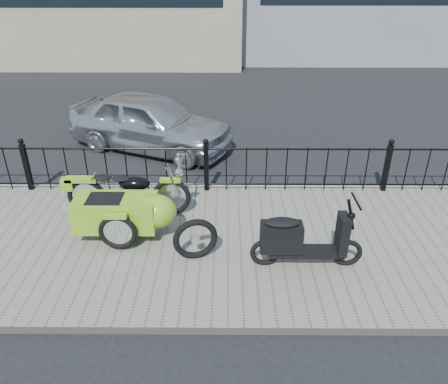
{
  "coord_description": "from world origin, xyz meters",
  "views": [
    {
      "loc": [
        0.4,
        -6.39,
        4.18
      ],
      "look_at": [
        0.35,
        -0.1,
        0.81
      ],
      "focal_mm": 35.0,
      "sensor_mm": 36.0,
      "label": 1
    }
  ],
  "objects_px": {
    "scooter": "(299,241)",
    "sedan_car": "(150,122)",
    "spare_tire": "(195,239)",
    "motorcycle_sidecar": "(129,208)"
  },
  "relations": [
    {
      "from": "scooter",
      "to": "sedan_car",
      "type": "height_order",
      "value": "sedan_car"
    },
    {
      "from": "scooter",
      "to": "spare_tire",
      "type": "xyz_separation_m",
      "value": [
        -1.53,
        0.16,
        -0.09
      ]
    },
    {
      "from": "scooter",
      "to": "spare_tire",
      "type": "height_order",
      "value": "scooter"
    },
    {
      "from": "spare_tire",
      "to": "sedan_car",
      "type": "distance_m",
      "value": 4.87
    },
    {
      "from": "motorcycle_sidecar",
      "to": "sedan_car",
      "type": "xyz_separation_m",
      "value": [
        -0.26,
        3.96,
        0.1
      ]
    },
    {
      "from": "scooter",
      "to": "spare_tire",
      "type": "relative_size",
      "value": 2.42
    },
    {
      "from": "motorcycle_sidecar",
      "to": "scooter",
      "type": "height_order",
      "value": "scooter"
    },
    {
      "from": "motorcycle_sidecar",
      "to": "spare_tire",
      "type": "bearing_deg",
      "value": -31.96
    },
    {
      "from": "motorcycle_sidecar",
      "to": "sedan_car",
      "type": "distance_m",
      "value": 3.97
    },
    {
      "from": "motorcycle_sidecar",
      "to": "scooter",
      "type": "bearing_deg",
      "value": -18.08
    }
  ]
}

